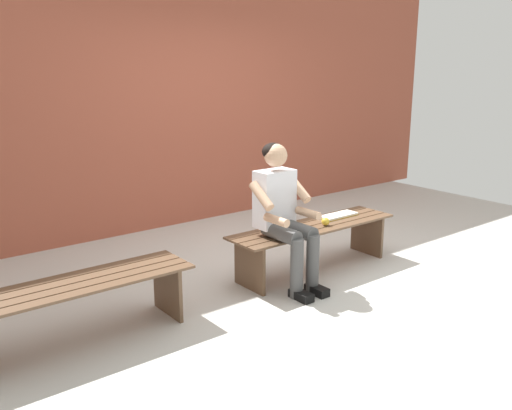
{
  "coord_description": "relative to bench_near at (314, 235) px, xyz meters",
  "views": [
    {
      "loc": [
        3.45,
        3.54,
        1.9
      ],
      "look_at": [
        0.8,
        0.15,
        0.79
      ],
      "focal_mm": 38.68,
      "sensor_mm": 36.0,
      "label": 1
    }
  ],
  "objects": [
    {
      "name": "bench_near",
      "position": [
        0.0,
        0.0,
        0.0
      ],
      "size": [
        1.75,
        0.46,
        0.44
      ],
      "rotation": [
        0.0,
        0.0,
        0.0
      ],
      "color": "brown",
      "rests_on": "ground"
    },
    {
      "name": "ground_plane",
      "position": [
        1.15,
        1.0,
        -0.36
      ],
      "size": [
        10.0,
        7.0,
        0.04
      ],
      "primitive_type": "cube",
      "color": "beige"
    },
    {
      "name": "person_seated",
      "position": [
        0.47,
        0.1,
        0.34
      ],
      "size": [
        0.5,
        0.69,
        1.24
      ],
      "color": "silver",
      "rests_on": "ground"
    },
    {
      "name": "book_open",
      "position": [
        -0.39,
        -0.06,
        0.11
      ],
      "size": [
        0.41,
        0.16,
        0.02
      ],
      "rotation": [
        0.0,
        0.0,
        0.0
      ],
      "color": "white",
      "rests_on": "bench_near"
    },
    {
      "name": "brick_wall",
      "position": [
        0.5,
        -2.25,
        1.23
      ],
      "size": [
        9.5,
        0.24,
        3.14
      ],
      "primitive_type": "cube",
      "color": "#9E4C38",
      "rests_on": "ground"
    },
    {
      "name": "bench_far",
      "position": [
        2.29,
        0.0,
        -0.0
      ],
      "size": [
        1.72,
        0.45,
        0.44
      ],
      "rotation": [
        0.0,
        0.0,
        0.0
      ],
      "color": "brown",
      "rests_on": "ground"
    },
    {
      "name": "apple",
      "position": [
        -0.07,
        0.08,
        0.14
      ],
      "size": [
        0.08,
        0.08,
        0.08
      ],
      "primitive_type": "sphere",
      "color": "gold",
      "rests_on": "bench_near"
    }
  ]
}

